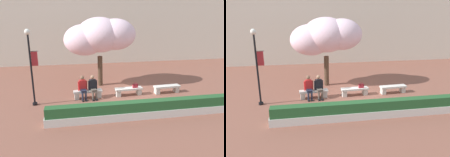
# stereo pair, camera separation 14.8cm
# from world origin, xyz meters

# --- Properties ---
(ground_plane) EXTENTS (100.00, 100.00, 0.00)m
(ground_plane) POSITION_xyz_m (0.00, 0.00, 0.00)
(ground_plane) COLOR brown
(building_facade) EXTENTS (28.00, 4.00, 10.63)m
(building_facade) POSITION_xyz_m (0.00, 10.79, 5.32)
(building_facade) COLOR beige
(building_facade) RESTS_ON ground
(stone_bench_west_end) EXTENTS (1.60, 0.51, 0.45)m
(stone_bench_west_end) POSITION_xyz_m (-2.33, 0.00, 0.30)
(stone_bench_west_end) COLOR beige
(stone_bench_west_end) RESTS_ON ground
(stone_bench_near_west) EXTENTS (1.60, 0.51, 0.45)m
(stone_bench_near_west) POSITION_xyz_m (0.00, 0.00, 0.30)
(stone_bench_near_west) COLOR beige
(stone_bench_near_west) RESTS_ON ground
(stone_bench_center) EXTENTS (1.60, 0.51, 0.45)m
(stone_bench_center) POSITION_xyz_m (2.33, 0.00, 0.30)
(stone_bench_center) COLOR beige
(stone_bench_center) RESTS_ON ground
(person_seated_left) EXTENTS (0.51, 0.72, 1.29)m
(person_seated_left) POSITION_xyz_m (-2.60, -0.05, 0.70)
(person_seated_left) COLOR black
(person_seated_left) RESTS_ON ground
(person_seated_right) EXTENTS (0.51, 0.72, 1.29)m
(person_seated_right) POSITION_xyz_m (-2.04, -0.05, 0.70)
(person_seated_right) COLOR black
(person_seated_right) RESTS_ON ground
(handbag) EXTENTS (0.30, 0.15, 0.34)m
(handbag) POSITION_xyz_m (0.38, -0.02, 0.58)
(handbag) COLOR #A3232D
(handbag) RESTS_ON stone_bench_near_west
(cherry_tree_main) EXTENTS (4.41, 2.99, 4.34)m
(cherry_tree_main) POSITION_xyz_m (-1.34, 2.09, 3.19)
(cherry_tree_main) COLOR #473323
(cherry_tree_main) RESTS_ON ground
(lamp_post_with_banner) EXTENTS (0.54, 0.28, 3.84)m
(lamp_post_with_banner) POSITION_xyz_m (-5.08, -0.47, 2.31)
(lamp_post_with_banner) COLOR black
(lamp_post_with_banner) RESTS_ON ground
(planter_hedge_foreground) EXTENTS (8.72, 0.50, 0.80)m
(planter_hedge_foreground) POSITION_xyz_m (0.00, -2.85, 0.39)
(planter_hedge_foreground) COLOR beige
(planter_hedge_foreground) RESTS_ON ground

